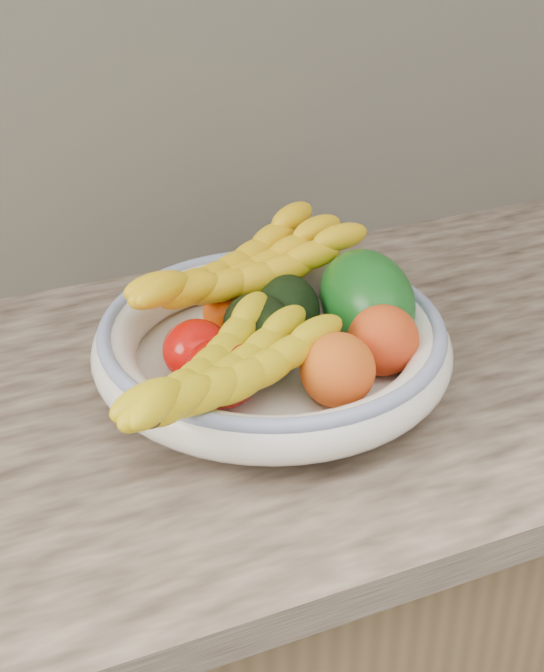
{
  "coord_description": "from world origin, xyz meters",
  "views": [
    {
      "loc": [
        -0.34,
        0.86,
        1.47
      ],
      "look_at": [
        0.0,
        1.66,
        0.96
      ],
      "focal_mm": 50.0,
      "sensor_mm": 36.0,
      "label": 1
    }
  ],
  "objects": [
    {
      "name": "peach_right",
      "position": [
        0.1,
        1.59,
        0.97
      ],
      "size": [
        0.1,
        0.1,
        0.08
      ],
      "primitive_type": "ellipsoid",
      "rotation": [
        0.0,
        0.0,
        -0.38
      ],
      "color": "orange",
      "rests_on": "fruit_bowl"
    },
    {
      "name": "avocado_right",
      "position": [
        0.04,
        1.7,
        0.96
      ],
      "size": [
        0.11,
        0.12,
        0.07
      ],
      "primitive_type": "ellipsoid",
      "rotation": [
        0.0,
        0.0,
        -0.35
      ],
      "color": "black",
      "rests_on": "fruit_bowl"
    },
    {
      "name": "kitchen_counter",
      "position": [
        0.0,
        1.69,
        0.46
      ],
      "size": [
        2.44,
        0.66,
        1.4
      ],
      "color": "brown",
      "rests_on": "ground"
    },
    {
      "name": "clementine_back_left",
      "position": [
        -0.02,
        1.74,
        0.95
      ],
      "size": [
        0.07,
        0.07,
        0.05
      ],
      "primitive_type": "ellipsoid",
      "rotation": [
        0.0,
        0.0,
        -0.42
      ],
      "color": "#EA4E04",
      "rests_on": "fruit_bowl"
    },
    {
      "name": "tomato_near_left",
      "position": [
        -0.08,
        1.61,
        0.96
      ],
      "size": [
        0.1,
        0.1,
        0.07
      ],
      "primitive_type": "ellipsoid",
      "rotation": [
        0.0,
        0.0,
        -0.24
      ],
      "color": "#A20605",
      "rests_on": "fruit_bowl"
    },
    {
      "name": "clementine_back_right",
      "position": [
        0.02,
        1.76,
        0.95
      ],
      "size": [
        0.06,
        0.06,
        0.05
      ],
      "primitive_type": "ellipsoid",
      "rotation": [
        0.0,
        0.0,
        0.13
      ],
      "color": "#F25A05",
      "rests_on": "fruit_bowl"
    },
    {
      "name": "avocado_center",
      "position": [
        -0.01,
        1.67,
        0.96
      ],
      "size": [
        0.08,
        0.11,
        0.08
      ],
      "primitive_type": "ellipsoid",
      "rotation": [
        0.0,
        0.0,
        0.03
      ],
      "color": "black",
      "rests_on": "fruit_bowl"
    },
    {
      "name": "tomato_left",
      "position": [
        -0.09,
        1.66,
        0.96
      ],
      "size": [
        0.08,
        0.08,
        0.07
      ],
      "primitive_type": "ellipsoid",
      "rotation": [
        0.0,
        0.0,
        0.12
      ],
      "color": "#BB0A06",
      "rests_on": "fruit_bowl"
    },
    {
      "name": "banana_bunch_front",
      "position": [
        -0.09,
        1.57,
        0.98
      ],
      "size": [
        0.32,
        0.26,
        0.08
      ],
      "primitive_type": null,
      "rotation": [
        0.0,
        0.0,
        0.58
      ],
      "color": "yellow",
      "rests_on": "fruit_bowl"
    },
    {
      "name": "fruit_bowl",
      "position": [
        0.0,
        1.66,
        0.95
      ],
      "size": [
        0.39,
        0.39,
        0.08
      ],
      "color": "white",
      "rests_on": "kitchen_counter"
    },
    {
      "name": "green_mango",
      "position": [
        0.12,
        1.67,
        0.98
      ],
      "size": [
        0.13,
        0.16,
        0.13
      ],
      "primitive_type": "ellipsoid",
      "rotation": [
        0.0,
        0.31,
        -0.07
      ],
      "color": "#0E4C13",
      "rests_on": "fruit_bowl"
    },
    {
      "name": "banana_bunch_back",
      "position": [
        0.0,
        1.75,
        0.99
      ],
      "size": [
        0.35,
        0.22,
        0.09
      ],
      "primitive_type": null,
      "rotation": [
        0.0,
        0.0,
        0.34
      ],
      "color": "yellow",
      "rests_on": "fruit_bowl"
    },
    {
      "name": "peach_front",
      "position": [
        0.03,
        1.56,
        0.97
      ],
      "size": [
        0.08,
        0.08,
        0.08
      ],
      "primitive_type": "ellipsoid",
      "rotation": [
        0.0,
        0.0,
        -0.02
      ],
      "color": "orange",
      "rests_on": "fruit_bowl"
    }
  ]
}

